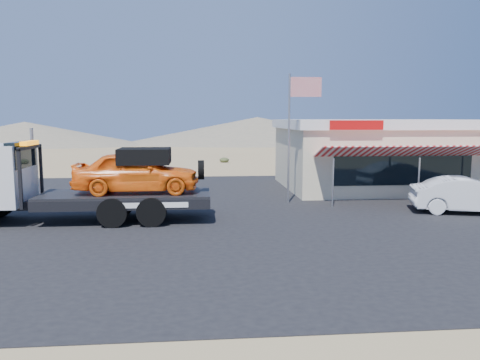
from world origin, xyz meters
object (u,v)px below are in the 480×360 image
(white_sedan, at_px, (468,195))
(flagpole, at_px, (294,123))
(tow_truck, at_px, (80,179))
(jerky_store, at_px, (373,153))

(white_sedan, relative_size, flagpole, 0.76)
(tow_truck, bearing_deg, white_sedan, 0.50)
(tow_truck, bearing_deg, jerky_store, 27.74)
(flagpole, bearing_deg, jerky_store, 38.79)
(jerky_store, height_order, flagpole, flagpole)
(white_sedan, distance_m, jerky_store, 7.73)
(tow_truck, xyz_separation_m, flagpole, (9.01, 3.19, 2.09))
(flagpole, bearing_deg, tow_truck, -160.50)
(tow_truck, distance_m, flagpole, 9.78)
(tow_truck, bearing_deg, flagpole, 19.50)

